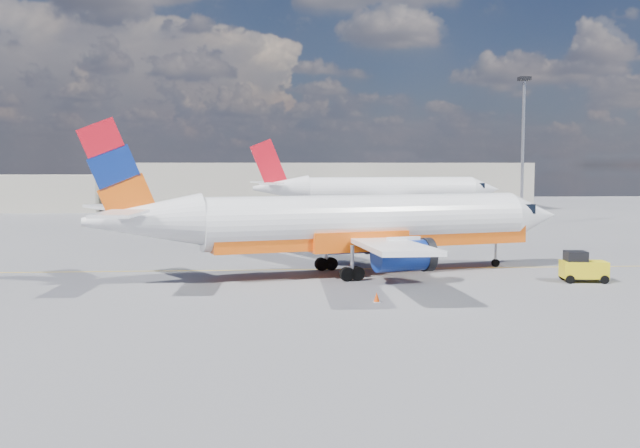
{
  "coord_description": "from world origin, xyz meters",
  "views": [
    {
      "loc": [
        -4.16,
        -48.55,
        7.62
      ],
      "look_at": [
        -0.69,
        1.06,
        3.5
      ],
      "focal_mm": 40.0,
      "sensor_mm": 36.0,
      "label": 1
    }
  ],
  "objects": [
    {
      "name": "ground",
      "position": [
        0.0,
        0.0,
        0.0
      ],
      "size": [
        240.0,
        240.0,
        0.0
      ],
      "primitive_type": "plane",
      "color": "#57575C",
      "rests_on": "ground"
    },
    {
      "name": "main_jet",
      "position": [
        1.49,
        0.34,
        3.55
      ],
      "size": [
        35.21,
        26.87,
        10.64
      ],
      "rotation": [
        0.0,
        0.0,
        0.27
      ],
      "color": "white",
      "rests_on": "ground"
    },
    {
      "name": "traffic_cone",
      "position": [
        1.72,
        -9.72,
        0.27
      ],
      "size": [
        0.4,
        0.4,
        0.55
      ],
      "color": "white",
      "rests_on": "ground"
    },
    {
      "name": "terminal_annex",
      "position": [
        -45.0,
        72.0,
        3.0
      ],
      "size": [
        26.0,
        10.0,
        6.0
      ],
      "primitive_type": "cube",
      "color": "#AFA896",
      "rests_on": "ground"
    },
    {
      "name": "gse_tug",
      "position": [
        16.18,
        -3.73,
        0.96
      ],
      "size": [
        3.0,
        2.06,
        2.02
      ],
      "rotation": [
        0.0,
        0.0,
        -0.12
      ],
      "color": "black",
      "rests_on": "ground"
    },
    {
      "name": "taxi_line",
      "position": [
        0.0,
        3.0,
        0.01
      ],
      "size": [
        70.0,
        0.15,
        0.01
      ],
      "primitive_type": "cube",
      "color": "gold",
      "rests_on": "ground"
    },
    {
      "name": "terminal_main",
      "position": [
        5.0,
        75.0,
        4.0
      ],
      "size": [
        70.0,
        14.0,
        8.0
      ],
      "primitive_type": "cube",
      "color": "#AFA896",
      "rests_on": "ground"
    },
    {
      "name": "floodlight_mast",
      "position": [
        27.86,
        40.22,
        11.21
      ],
      "size": [
        1.37,
        1.37,
        18.71
      ],
      "color": "#9F9EA7",
      "rests_on": "ground"
    },
    {
      "name": "second_jet",
      "position": [
        12.19,
        53.39,
        3.76
      ],
      "size": [
        37.31,
        29.25,
        11.29
      ],
      "rotation": [
        0.0,
        0.0,
        0.13
      ],
      "color": "white",
      "rests_on": "ground"
    }
  ]
}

